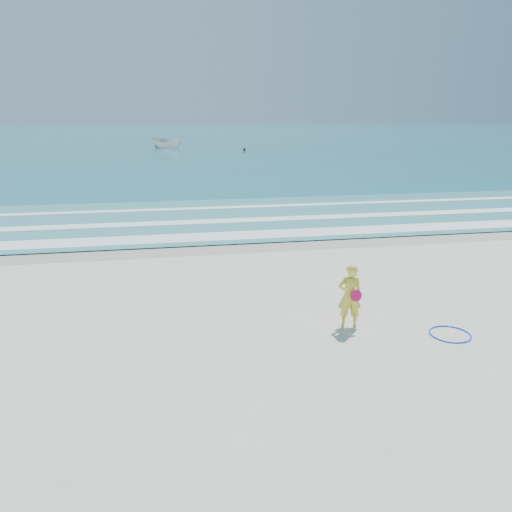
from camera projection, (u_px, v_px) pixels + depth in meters
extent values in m
plane|color=silver|center=(258.00, 358.00, 10.22)|extent=(400.00, 400.00, 0.00)
cube|color=#B2A893|center=(213.00, 246.00, 18.72)|extent=(400.00, 2.40, 0.00)
cube|color=#19727F|center=(169.00, 135.00, 109.37)|extent=(400.00, 190.00, 0.04)
cube|color=#59B7AD|center=(203.00, 218.00, 23.43)|extent=(400.00, 10.00, 0.01)
cube|color=white|center=(210.00, 237.00, 19.94)|extent=(400.00, 1.40, 0.01)
cube|color=white|center=(204.00, 221.00, 22.67)|extent=(400.00, 0.90, 0.01)
cube|color=white|center=(199.00, 208.00, 25.79)|extent=(400.00, 0.60, 0.01)
torus|color=#0E46FF|center=(450.00, 334.00, 11.28)|extent=(1.15, 1.15, 0.03)
imported|color=silver|center=(168.00, 142.00, 67.90)|extent=(4.53, 3.12, 1.64)
sphere|color=black|center=(244.00, 149.00, 63.97)|extent=(0.35, 0.35, 0.35)
imported|color=yellow|center=(350.00, 296.00, 11.52)|extent=(0.61, 0.45, 1.52)
cylinder|color=#D71355|center=(356.00, 296.00, 11.35)|extent=(0.27, 0.08, 0.27)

